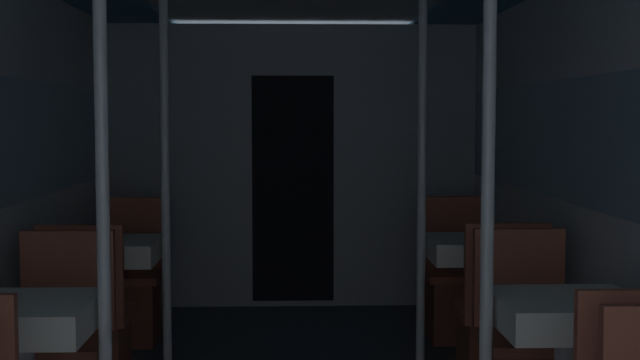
{
  "coord_description": "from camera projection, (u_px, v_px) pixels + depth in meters",
  "views": [
    {
      "loc": [
        -0.03,
        -0.99,
        1.49
      ],
      "look_at": [
        0.09,
        2.53,
        1.24
      ],
      "focal_mm": 50.0,
      "sensor_mm": 36.0,
      "label": 1
    }
  ],
  "objects": [
    {
      "name": "bulkhead_far",
      "position": [
        293.0,
        167.0,
        7.01
      ],
      "size": [
        2.87,
        0.09,
        2.21
      ],
      "color": "gray",
      "rests_on": "ground_plane"
    },
    {
      "name": "support_pole_right_2",
      "position": [
        422.0,
        182.0,
        5.33
      ],
      "size": [
        0.05,
        0.05,
        2.21
      ],
      "color": "silver",
      "rests_on": "ground_plane"
    },
    {
      "name": "chair_right_near_2",
      "position": [
        498.0,
        340.0,
        4.81
      ],
      "size": [
        0.45,
        0.45,
        0.95
      ],
      "color": "brown",
      "rests_on": "ground_plane"
    },
    {
      "name": "dining_table_right_2",
      "position": [
        476.0,
        259.0,
        5.38
      ],
      "size": [
        0.57,
        0.57,
        0.76
      ],
      "color": "#4C4C51",
      "rests_on": "ground_plane"
    },
    {
      "name": "dining_table_left_2",
      "position": [
        110.0,
        261.0,
        5.3
      ],
      "size": [
        0.57,
        0.57,
        0.76
      ],
      "color": "#4C4C51",
      "rests_on": "ground_plane"
    },
    {
      "name": "chair_left_near_2",
      "position": [
        89.0,
        343.0,
        4.73
      ],
      "size": [
        0.45,
        0.45,
        0.95
      ],
      "color": "brown",
      "rests_on": "ground_plane"
    },
    {
      "name": "support_pole_left_1",
      "position": [
        103.0,
        215.0,
        3.51
      ],
      "size": [
        0.05,
        0.05,
        2.21
      ],
      "color": "silver",
      "rests_on": "ground_plane"
    },
    {
      "name": "wall_right",
      "position": [
        638.0,
        199.0,
        3.8
      ],
      "size": [
        0.05,
        8.3,
        2.21
      ],
      "color": "silver",
      "rests_on": "ground_plane"
    },
    {
      "name": "support_pole_left_2",
      "position": [
        165.0,
        182.0,
        5.28
      ],
      "size": [
        0.05,
        0.05,
        2.21
      ],
      "color": "silver",
      "rests_on": "ground_plane"
    },
    {
      "name": "dining_table_right_1",
      "position": [
        568.0,
        329.0,
        3.61
      ],
      "size": [
        0.57,
        0.57,
        0.76
      ],
      "color": "#4C4C51",
      "rests_on": "ground_plane"
    },
    {
      "name": "support_pole_right_1",
      "position": [
        488.0,
        213.0,
        3.56
      ],
      "size": [
        0.05,
        0.05,
        2.21
      ],
      "color": "silver",
      "rests_on": "ground_plane"
    },
    {
      "name": "dining_table_left_1",
      "position": [
        20.0,
        333.0,
        3.53
      ],
      "size": [
        0.57,
        0.57,
        0.76
      ],
      "color": "#4C4C51",
      "rests_on": "ground_plane"
    },
    {
      "name": "chair_left_far_2",
      "position": [
        129.0,
        298.0,
        5.91
      ],
      "size": [
        0.45,
        0.45,
        0.95
      ],
      "rotation": [
        0.0,
        0.0,
        3.14
      ],
      "color": "brown",
      "rests_on": "ground_plane"
    },
    {
      "name": "chair_right_far_2",
      "position": [
        457.0,
        296.0,
        5.99
      ],
      "size": [
        0.45,
        0.45,
        0.95
      ],
      "rotation": [
        0.0,
        0.0,
        3.14
      ],
      "color": "brown",
      "rests_on": "ground_plane"
    }
  ]
}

